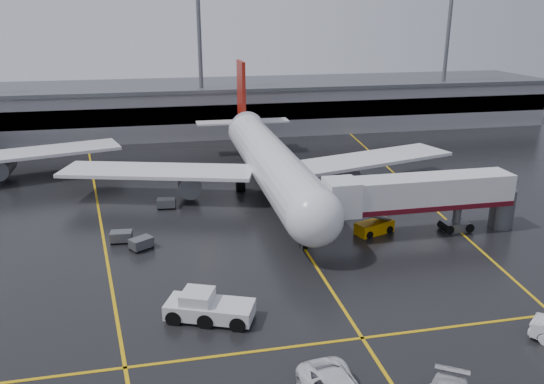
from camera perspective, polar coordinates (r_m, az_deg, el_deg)
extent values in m
plane|color=black|center=(57.04, 1.55, -3.06)|extent=(220.00, 220.00, 0.00)
cube|color=gold|center=(57.03, 1.55, -3.05)|extent=(0.25, 90.00, 0.02)
cube|color=gold|center=(38.30, 9.47, -14.90)|extent=(60.00, 0.25, 0.02)
cube|color=gold|center=(65.46, -17.88, -1.09)|extent=(9.99, 69.35, 0.02)
cube|color=gold|center=(71.81, 13.77, 0.99)|extent=(7.57, 69.64, 0.02)
cube|color=gray|center=(101.77, -4.77, 8.83)|extent=(120.00, 18.00, 8.00)
cube|color=black|center=(93.09, -4.08, 8.25)|extent=(120.00, 0.40, 3.00)
cube|color=#595B60|center=(101.15, -4.84, 11.23)|extent=(122.00, 19.00, 0.60)
cylinder|color=#595B60|center=(94.25, -7.53, 13.18)|extent=(0.70, 0.70, 25.00)
cylinder|color=#595B60|center=(107.61, 17.78, 13.13)|extent=(0.70, 0.70, 25.00)
cylinder|color=silver|center=(63.12, -0.10, 3.10)|extent=(5.20, 36.00, 5.20)
sphere|color=silver|center=(46.51, 4.46, -2.66)|extent=(5.20, 5.20, 5.20)
cone|color=silver|center=(83.11, -3.09, 7.25)|extent=(4.94, 8.00, 4.94)
cube|color=maroon|center=(83.28, -3.26, 10.69)|extent=(0.50, 5.50, 8.50)
cube|color=silver|center=(83.08, -3.09, 7.39)|extent=(14.00, 3.00, 0.25)
cube|color=silver|center=(64.02, -11.94, 2.17)|extent=(22.80, 11.83, 0.40)
cube|color=silver|center=(68.90, 10.22, 3.44)|extent=(22.80, 11.83, 0.40)
cylinder|color=#595B60|center=(63.53, -8.70, 0.92)|extent=(2.60, 4.50, 2.60)
cylinder|color=#595B60|center=(67.16, 7.69, 1.93)|extent=(2.60, 4.50, 2.60)
cylinder|color=#595B60|center=(50.39, 3.41, -4.85)|extent=(0.56, 0.56, 2.00)
cylinder|color=#595B60|center=(66.32, -3.34, 0.95)|extent=(0.56, 0.56, 2.00)
cylinder|color=#595B60|center=(67.51, 2.04, 1.29)|extent=(0.56, 0.56, 2.00)
cylinder|color=black|center=(50.61, 3.40, -5.42)|extent=(0.40, 1.10, 1.10)
cylinder|color=black|center=(66.46, -3.33, 0.58)|extent=(1.00, 1.40, 1.40)
cylinder|color=black|center=(67.65, 2.04, 0.93)|extent=(1.00, 1.40, 1.40)
cube|color=silver|center=(77.42, -23.96, 3.78)|extent=(22.80, 11.83, 0.40)
cylinder|color=#595B60|center=(77.63, -26.49, 2.39)|extent=(2.60, 4.50, 2.60)
cube|color=silver|center=(54.30, 15.51, 0.06)|extent=(18.00, 3.20, 3.00)
cube|color=#4C0A14|center=(54.71, 15.40, -1.23)|extent=(18.00, 3.30, 0.50)
cube|color=silver|center=(51.13, 7.30, -0.54)|extent=(3.00, 3.40, 3.30)
cylinder|color=#595B60|center=(57.14, 18.84, -2.44)|extent=(0.80, 0.80, 3.00)
cube|color=#595B60|center=(57.50, 18.74, -3.42)|extent=(2.60, 1.60, 0.90)
cylinder|color=#595B60|center=(59.62, 23.04, -1.57)|extent=(2.40, 2.40, 4.00)
cylinder|color=black|center=(56.97, 17.78, -3.52)|extent=(0.90, 1.80, 0.90)
cylinder|color=black|center=(58.05, 19.68, -3.32)|extent=(0.90, 1.80, 0.90)
cube|color=silver|center=(39.66, -6.54, -12.15)|extent=(6.69, 4.63, 1.06)
cube|color=silver|center=(39.46, -7.85, -10.89)|extent=(2.77, 2.77, 0.89)
cube|color=black|center=(39.46, -7.85, -10.89)|extent=(2.49, 2.49, 0.80)
cylinder|color=black|center=(40.48, -9.73, -12.14)|extent=(2.07, 2.90, 1.15)
cylinder|color=black|center=(39.82, -6.52, -12.53)|extent=(2.07, 2.90, 1.15)
cylinder|color=black|center=(39.29, -3.21, -12.90)|extent=(2.07, 2.90, 1.15)
cube|color=#CB8400|center=(54.76, 10.70, -3.65)|extent=(4.25, 2.88, 1.20)
cube|color=#595B60|center=(54.35, 10.77, -2.54)|extent=(3.89, 2.21, 1.37)
cylinder|color=black|center=(54.04, 9.65, -4.21)|extent=(1.35, 2.00, 0.76)
cylinder|color=black|center=(55.70, 11.68, -3.63)|extent=(1.35, 2.00, 0.76)
cube|color=#595B60|center=(51.62, -13.58, -5.21)|extent=(2.39, 2.19, 0.90)
cylinder|color=black|center=(51.04, -13.99, -6.10)|extent=(0.40, 0.20, 0.40)
cylinder|color=black|center=(51.80, -12.49, -5.60)|extent=(0.40, 0.20, 0.40)
cylinder|color=black|center=(51.83, -14.58, -5.76)|extent=(0.40, 0.20, 0.40)
cylinder|color=black|center=(52.58, -13.10, -5.28)|extent=(0.40, 0.20, 0.40)
cube|color=#595B60|center=(53.58, -15.56, -4.48)|extent=(2.09, 1.45, 0.90)
cylinder|color=black|center=(53.43, -16.44, -5.18)|extent=(0.40, 0.20, 0.40)
cylinder|color=black|center=(53.19, -14.73, -5.13)|extent=(0.40, 0.20, 0.40)
cylinder|color=black|center=(54.34, -16.29, -4.76)|extent=(0.40, 0.20, 0.40)
cylinder|color=black|center=(54.10, -14.61, -4.71)|extent=(0.40, 0.20, 0.40)
cube|color=#595B60|center=(61.58, -11.04, -1.11)|extent=(2.13, 1.51, 0.90)
cylinder|color=black|center=(61.35, -11.80, -1.70)|extent=(0.40, 0.20, 0.40)
cylinder|color=black|center=(61.19, -10.31, -1.66)|extent=(0.40, 0.20, 0.40)
cylinder|color=black|center=(62.29, -11.71, -1.39)|extent=(0.40, 0.20, 0.40)
cylinder|color=black|center=(62.13, -10.25, -1.34)|extent=(0.40, 0.20, 0.40)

